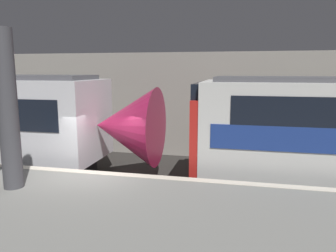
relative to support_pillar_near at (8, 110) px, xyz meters
The scene contains 4 objects.
ground_plane 3.67m from the support_pillar_near, 51.71° to the left, with size 120.00×120.00×0.00m, color #282623.
platform 2.93m from the support_pillar_near, 32.67° to the right, with size 40.00×5.08×1.03m.
station_rear_barrier 7.89m from the support_pillar_near, 80.26° to the left, with size 50.00×0.15×4.71m.
support_pillar_near is the anchor object (origin of this frame).
Camera 1 is at (4.19, -8.52, 3.95)m, focal length 35.00 mm.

